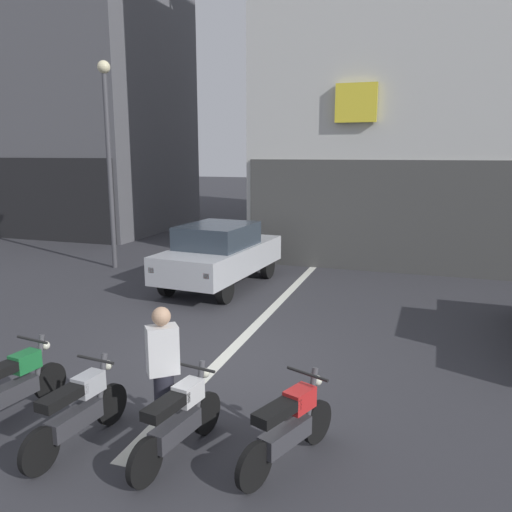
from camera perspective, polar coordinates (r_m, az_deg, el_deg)
The scene contains 11 objects.
ground_plane at distance 8.62m, azimuth -4.05°, elevation -11.74°, with size 120.00×120.00×0.00m, color #333338.
lane_centre_line at distance 14.07m, azimuth 5.25°, elevation -2.48°, with size 0.20×18.00×0.01m, color silver.
building_corner_left at distance 25.01m, azimuth -19.67°, elevation 20.79°, with size 8.26×7.22×15.41m.
building_mid_block at distance 19.97m, azimuth 15.68°, elevation 20.03°, with size 8.07×9.96×12.99m.
car_silver_crossing_near at distance 12.97m, azimuth -4.08°, elevation 0.32°, with size 2.12×4.24×1.64m.
street_lamp at distance 15.52m, azimuth -16.27°, elevation 12.08°, with size 0.36×0.36×5.92m.
motorcycle_green_row_leftmost at distance 7.47m, azimuth -25.49°, elevation -12.87°, with size 0.55×1.66×0.98m.
motorcycle_silver_row_left_mid at distance 6.53m, azimuth -19.32°, elevation -15.97°, with size 0.55×1.67×0.98m.
motorcycle_white_row_centre at distance 6.07m, azimuth -8.66°, elevation -17.66°, with size 0.55×1.66×0.98m.
motorcycle_red_row_right_mid at distance 5.89m, azimuth 3.73°, elevation -18.49°, with size 0.74×1.57×0.98m.
person_by_motorcycles at distance 6.22m, azimuth -10.35°, elevation -12.85°, with size 0.42×0.40×1.67m.
Camera 1 is at (3.04, -7.31, 3.41)m, focal length 35.63 mm.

